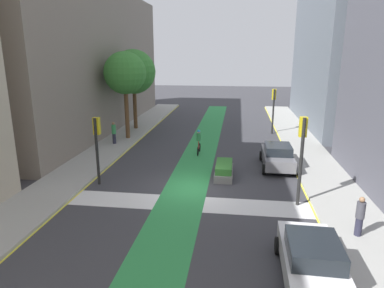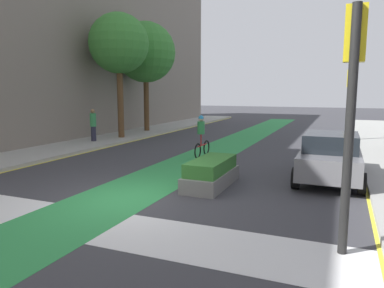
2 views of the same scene
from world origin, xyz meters
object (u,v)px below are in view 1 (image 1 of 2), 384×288
at_px(median_planter, 224,170).
at_px(car_white_right_near, 312,260).
at_px(cyclist_in_lane, 199,141).
at_px(car_grey_right_far, 277,156).
at_px(street_tree_far, 133,72).
at_px(traffic_signal_near_left, 97,138).
at_px(traffic_signal_far_right, 274,103).
at_px(pedestrian_sidewalk_right_a, 360,216).
at_px(street_tree_near, 125,73).
at_px(pedestrian_sidewalk_left_a, 114,132).
at_px(traffic_signal_near_right, 302,144).

bearing_deg(median_planter, car_white_right_near, -71.31).
bearing_deg(cyclist_in_lane, car_grey_right_far, -23.85).
height_order(car_white_right_near, median_planter, car_white_right_near).
bearing_deg(street_tree_far, median_planter, -53.01).
xyz_separation_m(traffic_signal_near_left, car_grey_right_far, (10.32, 4.16, -1.88)).
xyz_separation_m(traffic_signal_near_left, car_white_right_near, (10.19, -7.46, -1.88)).
height_order(traffic_signal_far_right, pedestrian_sidewalk_right_a, traffic_signal_far_right).
relative_size(traffic_signal_near_left, street_tree_near, 0.53).
bearing_deg(pedestrian_sidewalk_left_a, street_tree_far, 89.79).
height_order(cyclist_in_lane, street_tree_far, street_tree_far).
bearing_deg(traffic_signal_near_left, street_tree_far, 98.35).
distance_m(traffic_signal_near_right, street_tree_near, 17.05).
relative_size(traffic_signal_near_left, pedestrian_sidewalk_left_a, 2.16).
bearing_deg(car_grey_right_far, traffic_signal_near_right, -85.60).
bearing_deg(street_tree_near, traffic_signal_far_right, 17.88).
bearing_deg(street_tree_far, pedestrian_sidewalk_right_a, -51.51).
distance_m(pedestrian_sidewalk_left_a, street_tree_far, 7.39).
distance_m(street_tree_near, street_tree_far, 3.94).
distance_m(car_grey_right_far, pedestrian_sidewalk_right_a, 8.88).
bearing_deg(traffic_signal_near_right, street_tree_far, 129.75).
xyz_separation_m(traffic_signal_near_right, car_white_right_near, (-0.55, -6.10, -2.24)).
height_order(pedestrian_sidewalk_right_a, street_tree_near, street_tree_near).
height_order(traffic_signal_near_right, traffic_signal_far_right, traffic_signal_near_right).
relative_size(pedestrian_sidewalk_right_a, pedestrian_sidewalk_left_a, 0.94).
xyz_separation_m(traffic_signal_near_left, pedestrian_sidewalk_right_a, (12.61, -4.42, -1.69)).
xyz_separation_m(traffic_signal_far_right, street_tree_far, (-12.96, -0.12, 2.63)).
bearing_deg(street_tree_near, pedestrian_sidewalk_left_a, -103.76).
height_order(street_tree_near, street_tree_far, street_tree_far).
relative_size(street_tree_far, median_planter, 2.87).
height_order(cyclist_in_lane, pedestrian_sidewalk_left_a, pedestrian_sidewalk_left_a).
bearing_deg(car_white_right_near, traffic_signal_far_right, 88.12).
xyz_separation_m(traffic_signal_near_right, pedestrian_sidewalk_right_a, (1.87, -3.05, -2.06)).
bearing_deg(traffic_signal_near_left, pedestrian_sidewalk_left_a, 104.37).
height_order(traffic_signal_near_right, street_tree_far, street_tree_far).
bearing_deg(traffic_signal_near_left, pedestrian_sidewalk_right_a, -19.31).
distance_m(car_white_right_near, street_tree_near, 21.70).
bearing_deg(traffic_signal_far_right, traffic_signal_near_left, -127.60).
distance_m(traffic_signal_far_right, median_planter, 12.98).
distance_m(pedestrian_sidewalk_left_a, median_planter, 10.94).
xyz_separation_m(traffic_signal_near_right, traffic_signal_near_left, (-10.74, 1.36, -0.36)).
height_order(traffic_signal_near_right, pedestrian_sidewalk_left_a, traffic_signal_near_right).
bearing_deg(traffic_signal_far_right, street_tree_near, -162.12).
xyz_separation_m(car_white_right_near, pedestrian_sidewalk_left_a, (-12.27, 15.58, 0.25)).
xyz_separation_m(pedestrian_sidewalk_right_a, pedestrian_sidewalk_left_a, (-14.69, 12.54, 0.07)).
xyz_separation_m(traffic_signal_near_left, street_tree_near, (-1.59, 10.12, 2.90)).
height_order(traffic_signal_near_left, car_grey_right_far, traffic_signal_near_left).
distance_m(traffic_signal_far_right, street_tree_far, 13.22).
height_order(traffic_signal_far_right, pedestrian_sidewalk_left_a, traffic_signal_far_right).
relative_size(traffic_signal_near_right, cyclist_in_lane, 2.34).
height_order(car_grey_right_far, median_planter, car_grey_right_far).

